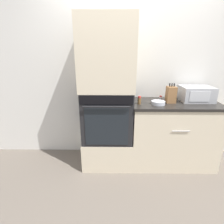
% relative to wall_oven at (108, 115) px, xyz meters
% --- Properties ---
extents(ground_plane, '(12.00, 12.00, 0.00)m').
position_rel_wall_oven_xyz_m(ground_plane, '(0.35, -0.30, -0.75)').
color(ground_plane, '#6B6056').
extents(wall_back, '(8.00, 0.05, 2.50)m').
position_rel_wall_oven_xyz_m(wall_back, '(0.35, 0.33, 0.50)').
color(wall_back, silver).
rests_on(wall_back, ground_plane).
extents(oven_cabinet_base, '(0.69, 0.60, 0.40)m').
position_rel_wall_oven_xyz_m(oven_cabinet_base, '(-0.00, 0.00, -0.55)').
color(oven_cabinet_base, beige).
rests_on(oven_cabinet_base, ground_plane).
extents(wall_oven, '(0.67, 0.64, 0.70)m').
position_rel_wall_oven_xyz_m(wall_oven, '(0.00, 0.00, 0.00)').
color(wall_oven, black).
rests_on(wall_oven, oven_cabinet_base).
extents(oven_cabinet_upper, '(0.69, 0.60, 0.90)m').
position_rel_wall_oven_xyz_m(oven_cabinet_upper, '(-0.00, 0.00, 0.80)').
color(oven_cabinet_upper, beige).
rests_on(oven_cabinet_upper, wall_oven).
extents(counter_unit, '(1.19, 0.63, 0.93)m').
position_rel_wall_oven_xyz_m(counter_unit, '(0.93, 0.00, -0.28)').
color(counter_unit, beige).
rests_on(counter_unit, ground_plane).
extents(microwave, '(0.42, 0.35, 0.20)m').
position_rel_wall_oven_xyz_m(microwave, '(1.23, 0.09, 0.28)').
color(microwave, '#B2B5BA').
rests_on(microwave, counter_unit).
extents(knife_block, '(0.12, 0.13, 0.26)m').
position_rel_wall_oven_xyz_m(knife_block, '(0.85, -0.01, 0.29)').
color(knife_block, olive).
rests_on(knife_block, counter_unit).
extents(bowl, '(0.18, 0.18, 0.05)m').
position_rel_wall_oven_xyz_m(bowl, '(0.67, -0.10, 0.20)').
color(bowl, silver).
rests_on(bowl, counter_unit).
extents(condiment_jar_near, '(0.04, 0.04, 0.09)m').
position_rel_wall_oven_xyz_m(condiment_jar_near, '(0.86, 0.17, 0.23)').
color(condiment_jar_near, brown).
rests_on(condiment_jar_near, counter_unit).
extents(condiment_jar_mid, '(0.05, 0.05, 0.11)m').
position_rel_wall_oven_xyz_m(condiment_jar_mid, '(0.94, 0.25, 0.23)').
color(condiment_jar_mid, silver).
rests_on(condiment_jar_mid, counter_unit).
extents(condiment_jar_far, '(0.04, 0.04, 0.07)m').
position_rel_wall_oven_xyz_m(condiment_jar_far, '(0.75, 0.09, 0.22)').
color(condiment_jar_far, silver).
rests_on(condiment_jar_far, counter_unit).
extents(condiment_jar_back, '(0.04, 0.04, 0.11)m').
position_rel_wall_oven_xyz_m(condiment_jar_back, '(0.42, -0.09, 0.23)').
color(condiment_jar_back, brown).
rests_on(condiment_jar_back, counter_unit).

